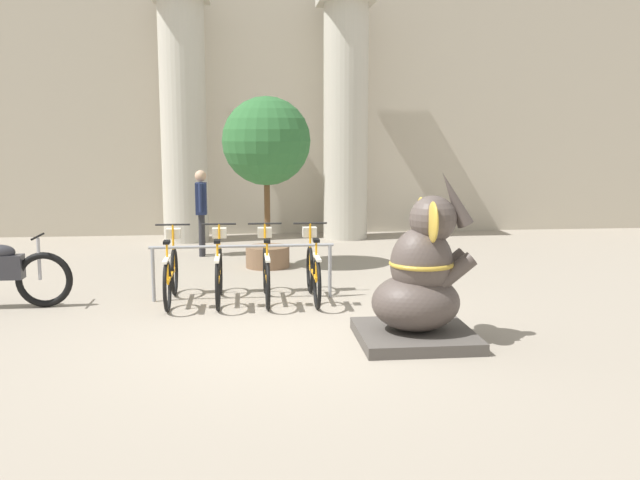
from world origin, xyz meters
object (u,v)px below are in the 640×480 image
(bicycle_1, at_px, (219,272))
(person_pedestrian, at_px, (201,205))
(potted_tree, at_px, (267,148))
(bicycle_3, at_px, (313,271))
(elephant_statue, at_px, (421,284))
(bicycle_0, at_px, (171,273))
(bicycle_2, at_px, (266,272))

(bicycle_1, distance_m, person_pedestrian, 3.83)
(potted_tree, bearing_deg, bicycle_3, -77.90)
(bicycle_3, bearing_deg, elephant_statue, -65.04)
(bicycle_0, relative_size, elephant_statue, 0.87)
(bicycle_1, height_order, bicycle_2, same)
(elephant_statue, relative_size, potted_tree, 0.66)
(bicycle_0, bearing_deg, potted_tree, 60.47)
(bicycle_0, xyz_separation_m, person_pedestrian, (0.21, 3.76, 0.55))
(bicycle_0, relative_size, bicycle_1, 1.00)
(bicycle_0, height_order, elephant_statue, elephant_statue)
(person_pedestrian, bearing_deg, bicycle_0, -93.20)
(bicycle_1, relative_size, potted_tree, 0.57)
(bicycle_0, relative_size, person_pedestrian, 1.03)
(bicycle_3, xyz_separation_m, person_pedestrian, (-1.73, 3.81, 0.55))
(bicycle_1, height_order, elephant_statue, elephant_statue)
(bicycle_2, distance_m, elephant_statue, 2.70)
(bicycle_3, bearing_deg, bicycle_0, 178.50)
(bicycle_1, relative_size, bicycle_2, 1.00)
(bicycle_0, distance_m, bicycle_2, 1.29)
(bicycle_1, xyz_separation_m, elephant_statue, (2.28, -2.16, 0.24))
(bicycle_1, distance_m, bicycle_3, 1.29)
(bicycle_0, bearing_deg, person_pedestrian, 86.80)
(bicycle_2, xyz_separation_m, person_pedestrian, (-1.08, 3.78, 0.55))
(person_pedestrian, bearing_deg, potted_tree, -47.32)
(bicycle_3, distance_m, elephant_statue, 2.34)
(bicycle_0, bearing_deg, bicycle_2, -0.90)
(bicycle_0, height_order, potted_tree, potted_tree)
(bicycle_2, distance_m, potted_tree, 2.98)
(bicycle_1, height_order, person_pedestrian, person_pedestrian)
(bicycle_1, distance_m, elephant_statue, 3.15)
(bicycle_2, height_order, bicycle_3, same)
(bicycle_0, distance_m, bicycle_3, 1.94)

